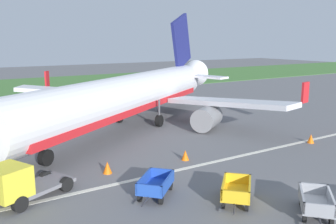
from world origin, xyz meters
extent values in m
cube|color=#477A38|center=(0.00, 58.94, 0.03)|extent=(220.00, 28.00, 0.06)
cube|color=silver|center=(0.00, 9.00, 0.01)|extent=(120.00, 0.36, 0.01)
cylinder|color=silver|center=(-1.69, 20.27, 3.15)|extent=(26.91, 19.90, 3.70)
cube|color=red|center=(-1.69, 20.27, 2.13)|extent=(24.32, 18.06, 0.56)
cone|color=silver|center=(12.50, 29.90, 3.65)|extent=(5.70, 5.43, 3.52)
cube|color=silver|center=(6.41, 15.68, 2.48)|extent=(5.28, 13.26, 1.35)
cube|color=red|center=(12.23, 11.77, 3.43)|extent=(1.12, 0.43, 1.90)
cylinder|color=gray|center=(4.52, 16.28, 1.13)|extent=(3.83, 3.53, 2.10)
cube|color=silver|center=(-2.96, 29.50, 2.48)|extent=(12.24, 9.40, 1.35)
cube|color=red|center=(-4.44, 36.35, 3.43)|extent=(0.78, 1.02, 1.90)
cylinder|color=gray|center=(-3.11, 27.52, 1.13)|extent=(3.83, 3.53, 2.10)
cube|color=navy|center=(9.73, 28.02, 7.90)|extent=(5.15, 3.65, 6.88)
cube|color=silver|center=(11.69, 25.48, 3.75)|extent=(3.17, 5.50, 0.24)
cube|color=silver|center=(8.10, 30.78, 3.75)|extent=(5.21, 4.61, 0.24)
cylinder|color=#4C4C51|center=(-10.38, 14.38, 1.57)|extent=(0.20, 0.20, 2.04)
cylinder|color=black|center=(-10.38, 14.38, 0.55)|extent=(1.16, 0.99, 1.10)
cylinder|color=#4C4C51|center=(1.61, 19.85, 1.57)|extent=(0.20, 0.20, 2.04)
cylinder|color=black|center=(1.61, 19.85, 0.55)|extent=(1.16, 0.99, 1.10)
cylinder|color=#4C4C51|center=(-0.86, 23.50, 1.57)|extent=(0.20, 0.20, 2.04)
cylinder|color=black|center=(-0.86, 23.50, 0.55)|extent=(1.16, 0.99, 1.10)
cube|color=gray|center=(-1.44, 0.53, 0.48)|extent=(2.79, 2.72, 0.08)
cube|color=gray|center=(-1.00, 0.05, 0.80)|extent=(1.91, 1.76, 0.55)
cube|color=gray|center=(-1.88, 1.01, 0.80)|extent=(1.91, 1.76, 0.55)
cube|color=gray|center=(-2.33, -0.28, 0.80)|extent=(1.02, 1.10, 0.55)
cube|color=gray|center=(-0.55, 1.34, 0.80)|extent=(1.02, 1.10, 0.55)
cylinder|color=#2D2D33|center=(-2.77, -0.68, 0.44)|extent=(0.79, 0.73, 0.08)
cylinder|color=black|center=(-1.75, -0.51, 0.22)|extent=(0.43, 0.41, 0.44)
cylinder|color=black|center=(-2.51, 0.31, 0.22)|extent=(0.43, 0.41, 0.44)
cylinder|color=black|center=(-0.37, 0.75, 0.22)|extent=(0.43, 0.41, 0.44)
cylinder|color=black|center=(-1.12, 1.58, 0.22)|extent=(0.43, 0.41, 0.44)
cube|color=gold|center=(-3.64, 3.58, 0.48)|extent=(2.77, 2.75, 0.08)
cube|color=gold|center=(-3.19, 3.12, 0.80)|extent=(1.86, 1.82, 0.55)
cube|color=gold|center=(-4.09, 4.05, 0.80)|extent=(1.86, 1.82, 0.55)
cube|color=gold|center=(-4.50, 2.74, 0.80)|extent=(1.05, 1.07, 0.55)
cube|color=gold|center=(-2.78, 4.42, 0.80)|extent=(1.05, 1.07, 0.55)
cylinder|color=#2D2D33|center=(-4.93, 2.32, 0.44)|extent=(0.77, 0.76, 0.08)
cylinder|color=black|center=(-3.92, 2.53, 0.22)|extent=(0.43, 0.42, 0.44)
cylinder|color=black|center=(-4.70, 3.33, 0.22)|extent=(0.43, 0.42, 0.44)
cylinder|color=black|center=(-2.58, 3.83, 0.22)|extent=(0.43, 0.42, 0.44)
cylinder|color=black|center=(-3.36, 4.64, 0.22)|extent=(0.43, 0.42, 0.44)
cube|color=#234CB2|center=(-6.71, 6.44, 0.48)|extent=(2.79, 2.72, 0.08)
cube|color=#234CB2|center=(-6.27, 5.96, 0.80)|extent=(1.91, 1.76, 0.55)
cube|color=#234CB2|center=(-7.14, 6.91, 0.80)|extent=(1.91, 1.76, 0.55)
cube|color=#234CB2|center=(-7.59, 5.62, 0.80)|extent=(1.02, 1.10, 0.55)
cube|color=#234CB2|center=(-5.82, 7.25, 0.80)|extent=(1.02, 1.10, 0.55)
cylinder|color=#2D2D33|center=(-8.03, 5.22, 0.44)|extent=(0.79, 0.74, 0.08)
cylinder|color=black|center=(-7.02, 5.39, 0.22)|extent=(0.43, 0.42, 0.44)
cylinder|color=black|center=(-7.77, 6.21, 0.22)|extent=(0.43, 0.42, 0.44)
cylinder|color=black|center=(-5.64, 6.66, 0.22)|extent=(0.43, 0.42, 0.44)
cylinder|color=black|center=(-6.39, 7.48, 0.22)|extent=(0.43, 0.42, 0.44)
cube|color=slate|center=(-11.71, 9.92, 0.50)|extent=(3.61, 3.03, 0.20)
cube|color=yellow|center=(-13.51, 9.09, 1.35)|extent=(2.34, 2.44, 1.50)
cylinder|color=black|center=(-13.16, 8.31, 0.40)|extent=(0.85, 0.61, 0.80)
cylinder|color=black|center=(-10.54, 9.52, 0.40)|extent=(0.85, 0.61, 0.80)
cylinder|color=black|center=(-11.26, 11.07, 0.40)|extent=(0.85, 0.61, 0.80)
cone|color=orange|center=(8.91, 8.45, 0.36)|extent=(0.54, 0.54, 0.71)
cone|color=orange|center=(-7.55, 10.89, 0.37)|extent=(0.57, 0.57, 0.75)
cone|color=orange|center=(-2.01, 10.39, 0.35)|extent=(0.53, 0.53, 0.70)
camera|label=1|loc=(-15.94, -9.27, 8.12)|focal=39.15mm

